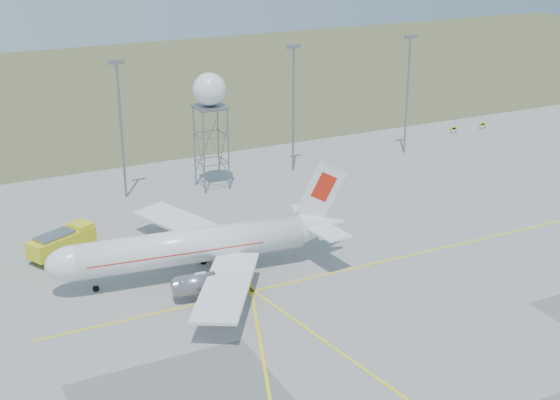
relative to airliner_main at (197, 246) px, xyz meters
name	(u,v)px	position (x,y,z in m)	size (l,w,h in m)	color
grass_strip	(79,91)	(9.85, 103.44, -3.74)	(400.00, 120.00, 0.03)	#4F5C32
mast_b	(120,118)	(-0.15, 29.44, 8.32)	(2.20, 0.50, 20.50)	slate
mast_c	(293,98)	(27.85, 29.44, 8.32)	(2.20, 0.50, 20.50)	slate
mast_d	(408,85)	(49.85, 29.44, 8.32)	(2.20, 0.50, 20.50)	slate
taxi_sign_near	(454,129)	(65.45, 35.44, -2.86)	(1.60, 0.17, 1.20)	black
taxi_sign_far	(483,124)	(72.45, 35.44, -2.86)	(1.60, 0.17, 1.20)	black
airliner_main	(197,246)	(0.00, 0.00, 0.00)	(35.97, 34.79, 12.25)	white
radar_tower	(211,125)	(12.95, 27.61, 6.24)	(4.92, 4.92, 17.81)	slate
fire_truck	(64,244)	(-12.84, 12.50, -2.11)	(8.95, 6.39, 3.43)	yellow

